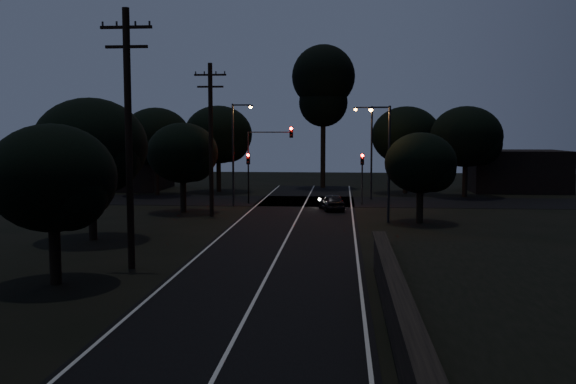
{
  "coord_description": "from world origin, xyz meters",
  "views": [
    {
      "loc": [
        3.03,
        -11.51,
        5.9
      ],
      "look_at": [
        0.0,
        24.0,
        2.5
      ],
      "focal_mm": 40.0,
      "sensor_mm": 36.0,
      "label": 1
    }
  ],
  "objects_px": {
    "signal_mast": "(269,150)",
    "streetlight_a": "(235,147)",
    "tall_pine": "(323,85)",
    "signal_right": "(362,169)",
    "utility_pole_mid": "(129,135)",
    "signal_left": "(248,169)",
    "streetlight_c": "(386,155)",
    "streetlight_b": "(369,146)",
    "car": "(332,202)",
    "utility_pole_far": "(211,137)"
  },
  "relations": [
    {
      "from": "signal_mast",
      "to": "utility_pole_far",
      "type": "bearing_deg",
      "value": -111.11
    },
    {
      "from": "utility_pole_mid",
      "to": "streetlight_a",
      "type": "relative_size",
      "value": 1.38
    },
    {
      "from": "signal_right",
      "to": "streetlight_c",
      "type": "xyz_separation_m",
      "value": [
        1.23,
        -9.99,
        1.51
      ]
    },
    {
      "from": "streetlight_c",
      "to": "car",
      "type": "distance_m",
      "value": 7.93
    },
    {
      "from": "signal_left",
      "to": "streetlight_a",
      "type": "xyz_separation_m",
      "value": [
        -0.71,
        -1.99,
        1.8
      ]
    },
    {
      "from": "utility_pole_far",
      "to": "streetlight_b",
      "type": "xyz_separation_m",
      "value": [
        11.31,
        12.0,
        -0.85
      ]
    },
    {
      "from": "signal_left",
      "to": "signal_right",
      "type": "distance_m",
      "value": 9.2
    },
    {
      "from": "signal_left",
      "to": "streetlight_c",
      "type": "height_order",
      "value": "streetlight_c"
    },
    {
      "from": "signal_right",
      "to": "streetlight_a",
      "type": "distance_m",
      "value": 10.26
    },
    {
      "from": "streetlight_b",
      "to": "car",
      "type": "distance_m",
      "value": 9.45
    },
    {
      "from": "signal_right",
      "to": "streetlight_c",
      "type": "bearing_deg",
      "value": -82.98
    },
    {
      "from": "utility_pole_mid",
      "to": "signal_left",
      "type": "bearing_deg",
      "value": 86.79
    },
    {
      "from": "streetlight_a",
      "to": "streetlight_c",
      "type": "xyz_separation_m",
      "value": [
        11.14,
        -8.0,
        -0.29
      ]
    },
    {
      "from": "signal_left",
      "to": "car",
      "type": "xyz_separation_m",
      "value": [
        6.85,
        -3.98,
        -2.21
      ]
    },
    {
      "from": "streetlight_a",
      "to": "car",
      "type": "relative_size",
      "value": 2.18
    },
    {
      "from": "signal_right",
      "to": "utility_pole_mid",
      "type": "bearing_deg",
      "value": -112.99
    },
    {
      "from": "car",
      "to": "utility_pole_far",
      "type": "bearing_deg",
      "value": 12.86
    },
    {
      "from": "tall_pine",
      "to": "signal_left",
      "type": "bearing_deg",
      "value": -110.46
    },
    {
      "from": "signal_mast",
      "to": "streetlight_c",
      "type": "relative_size",
      "value": 0.83
    },
    {
      "from": "utility_pole_far",
      "to": "streetlight_c",
      "type": "distance_m",
      "value": 12.05
    },
    {
      "from": "streetlight_b",
      "to": "utility_pole_far",
      "type": "bearing_deg",
      "value": -133.3
    },
    {
      "from": "utility_pole_mid",
      "to": "signal_right",
      "type": "height_order",
      "value": "utility_pole_mid"
    },
    {
      "from": "utility_pole_mid",
      "to": "utility_pole_far",
      "type": "bearing_deg",
      "value": 90.0
    },
    {
      "from": "signal_left",
      "to": "streetlight_b",
      "type": "distance_m",
      "value": 10.84
    },
    {
      "from": "signal_right",
      "to": "signal_mast",
      "type": "bearing_deg",
      "value": 179.97
    },
    {
      "from": "signal_right",
      "to": "signal_mast",
      "type": "distance_m",
      "value": 7.66
    },
    {
      "from": "utility_pole_far",
      "to": "signal_right",
      "type": "bearing_deg",
      "value": 37.0
    },
    {
      "from": "car",
      "to": "streetlight_b",
      "type": "bearing_deg",
      "value": -123.99
    },
    {
      "from": "signal_mast",
      "to": "streetlight_a",
      "type": "bearing_deg",
      "value": -140.23
    },
    {
      "from": "utility_pole_mid",
      "to": "streetlight_a",
      "type": "distance_m",
      "value": 23.04
    },
    {
      "from": "streetlight_c",
      "to": "signal_left",
      "type": "bearing_deg",
      "value": 136.24
    },
    {
      "from": "streetlight_a",
      "to": "car",
      "type": "bearing_deg",
      "value": -14.75
    },
    {
      "from": "streetlight_b",
      "to": "signal_left",
      "type": "bearing_deg",
      "value": -157.95
    },
    {
      "from": "utility_pole_far",
      "to": "signal_right",
      "type": "relative_size",
      "value": 2.56
    },
    {
      "from": "streetlight_a",
      "to": "signal_right",
      "type": "bearing_deg",
      "value": 11.34
    },
    {
      "from": "utility_pole_far",
      "to": "signal_mast",
      "type": "distance_m",
      "value": 8.64
    },
    {
      "from": "utility_pole_far",
      "to": "signal_mast",
      "type": "xyz_separation_m",
      "value": [
        3.09,
        7.99,
        -1.15
      ]
    },
    {
      "from": "signal_mast",
      "to": "car",
      "type": "relative_size",
      "value": 1.7
    },
    {
      "from": "streetlight_a",
      "to": "streetlight_c",
      "type": "height_order",
      "value": "streetlight_a"
    },
    {
      "from": "utility_pole_far",
      "to": "tall_pine",
      "type": "xyz_separation_m",
      "value": [
        7.0,
        23.0,
        5.11
      ]
    },
    {
      "from": "signal_mast",
      "to": "streetlight_c",
      "type": "xyz_separation_m",
      "value": [
        8.74,
        -9.99,
        0.01
      ]
    },
    {
      "from": "utility_pole_mid",
      "to": "car",
      "type": "distance_m",
      "value": 23.14
    },
    {
      "from": "signal_left",
      "to": "signal_right",
      "type": "xyz_separation_m",
      "value": [
        9.2,
        0.0,
        0.0
      ]
    },
    {
      "from": "signal_left",
      "to": "tall_pine",
      "type": "bearing_deg",
      "value": 69.54
    },
    {
      "from": "utility_pole_far",
      "to": "car",
      "type": "height_order",
      "value": "utility_pole_far"
    },
    {
      "from": "tall_pine",
      "to": "streetlight_b",
      "type": "height_order",
      "value": "tall_pine"
    },
    {
      "from": "car",
      "to": "signal_mast",
      "type": "bearing_deg",
      "value": -50.68
    },
    {
      "from": "streetlight_b",
      "to": "utility_pole_mid",
      "type": "bearing_deg",
      "value": -111.3
    },
    {
      "from": "signal_left",
      "to": "car",
      "type": "relative_size",
      "value": 1.12
    },
    {
      "from": "tall_pine",
      "to": "signal_right",
      "type": "height_order",
      "value": "tall_pine"
    }
  ]
}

